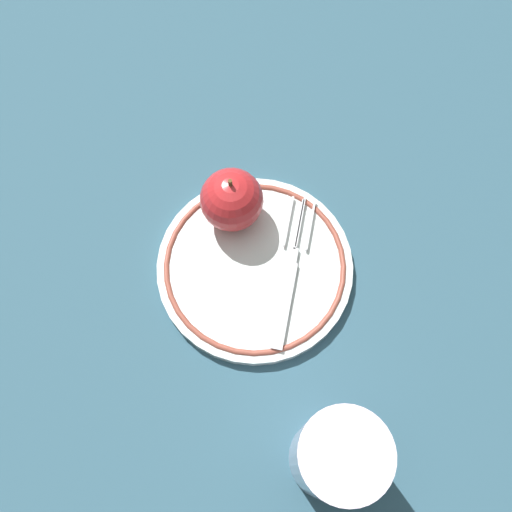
# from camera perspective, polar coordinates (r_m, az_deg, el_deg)

# --- Properties ---
(ground_plane) EXTENTS (2.00, 2.00, 0.00)m
(ground_plane) POSITION_cam_1_polar(r_m,az_deg,el_deg) (0.61, 0.92, -1.99)
(ground_plane) COLOR #2E5264
(plate) EXTENTS (0.21, 0.21, 0.02)m
(plate) POSITION_cam_1_polar(r_m,az_deg,el_deg) (0.60, 0.00, -0.92)
(plate) COLOR silver
(plate) RESTS_ON ground_plane
(apple_red_whole) EXTENTS (0.07, 0.07, 0.07)m
(apple_red_whole) POSITION_cam_1_polar(r_m,az_deg,el_deg) (0.59, -2.45, 5.63)
(apple_red_whole) COLOR red
(apple_red_whole) RESTS_ON plate
(fork) EXTENTS (0.08, 0.16, 0.00)m
(fork) POSITION_cam_1_polar(r_m,az_deg,el_deg) (0.59, 3.42, -1.87)
(fork) COLOR silver
(fork) RESTS_ON plate
(drinking_glass) EXTENTS (0.08, 0.08, 0.12)m
(drinking_glass) POSITION_cam_1_polar(r_m,az_deg,el_deg) (0.52, 8.06, -19.26)
(drinking_glass) COLOR silver
(drinking_glass) RESTS_ON ground_plane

